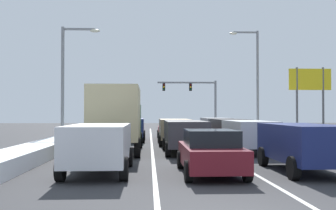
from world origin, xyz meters
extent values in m
plane|color=#333335|center=(0.00, 17.70, 0.00)|extent=(120.00, 120.00, 0.00)
cube|color=silver|center=(1.70, 22.12, 0.00)|extent=(0.14, 48.67, 0.01)
cube|color=silver|center=(-1.70, 22.12, 0.00)|extent=(0.14, 48.67, 0.01)
cube|color=white|center=(7.00, 22.12, 0.32)|extent=(1.44, 48.67, 0.64)
cube|color=white|center=(-7.00, 22.12, 0.31)|extent=(1.62, 48.67, 0.63)
cube|color=navy|center=(3.53, 6.53, 1.04)|extent=(1.95, 4.90, 1.25)
cube|color=black|center=(3.53, 4.12, 1.32)|extent=(1.56, 0.06, 0.55)
cube|color=red|center=(2.75, 4.13, 0.94)|extent=(0.20, 0.08, 0.28)
cylinder|color=black|center=(2.58, 8.23, 0.37)|extent=(0.25, 0.74, 0.74)
cylinder|color=black|center=(4.49, 8.23, 0.37)|extent=(0.25, 0.74, 0.74)
cylinder|color=black|center=(2.58, 4.83, 0.37)|extent=(0.25, 0.74, 0.74)
cube|color=#B7BABF|center=(3.25, 13.22, 1.04)|extent=(1.95, 4.90, 1.25)
cube|color=black|center=(3.25, 10.81, 1.32)|extent=(1.56, 0.06, 0.55)
cube|color=red|center=(2.47, 10.82, 0.94)|extent=(0.20, 0.08, 0.28)
cube|color=red|center=(4.03, 10.82, 0.94)|extent=(0.20, 0.08, 0.28)
cylinder|color=black|center=(2.30, 14.92, 0.37)|extent=(0.25, 0.74, 0.74)
cylinder|color=black|center=(4.21, 14.92, 0.37)|extent=(0.25, 0.74, 0.74)
cylinder|color=black|center=(2.30, 11.52, 0.37)|extent=(0.25, 0.74, 0.74)
cylinder|color=black|center=(4.21, 11.52, 0.37)|extent=(0.25, 0.74, 0.74)
cube|color=black|center=(3.44, 19.15, 1.04)|extent=(1.95, 4.90, 1.25)
cube|color=black|center=(3.44, 16.74, 1.32)|extent=(1.56, 0.06, 0.55)
cube|color=red|center=(2.66, 16.75, 0.94)|extent=(0.20, 0.08, 0.28)
cube|color=red|center=(4.22, 16.75, 0.94)|extent=(0.20, 0.08, 0.28)
cylinder|color=black|center=(2.49, 20.85, 0.37)|extent=(0.25, 0.74, 0.74)
cylinder|color=black|center=(4.40, 20.85, 0.37)|extent=(0.25, 0.74, 0.74)
cylinder|color=black|center=(2.49, 17.45, 0.37)|extent=(0.25, 0.74, 0.74)
cylinder|color=black|center=(4.40, 17.45, 0.37)|extent=(0.25, 0.74, 0.74)
cube|color=slate|center=(3.56, 25.53, 1.04)|extent=(1.95, 4.90, 1.25)
cube|color=black|center=(3.56, 23.12, 1.32)|extent=(1.56, 0.06, 0.55)
cube|color=red|center=(2.78, 23.13, 0.94)|extent=(0.20, 0.08, 0.28)
cube|color=red|center=(4.34, 23.13, 0.94)|extent=(0.20, 0.08, 0.28)
cylinder|color=black|center=(2.61, 27.23, 0.37)|extent=(0.25, 0.74, 0.74)
cylinder|color=black|center=(4.52, 27.23, 0.37)|extent=(0.25, 0.74, 0.74)
cylinder|color=black|center=(2.61, 23.83, 0.37)|extent=(0.25, 0.74, 0.74)
cylinder|color=black|center=(4.52, 23.83, 0.37)|extent=(0.25, 0.74, 0.74)
cube|color=maroon|center=(0.18, 6.09, 0.63)|extent=(1.82, 4.50, 0.70)
cube|color=black|center=(0.18, 5.94, 1.23)|extent=(1.64, 2.20, 0.55)
cube|color=red|center=(-0.51, 3.89, 0.75)|extent=(0.24, 0.08, 0.14)
cube|color=red|center=(0.87, 3.89, 0.75)|extent=(0.24, 0.08, 0.14)
cylinder|color=black|center=(-0.71, 7.64, 0.33)|extent=(0.22, 0.66, 0.66)
cylinder|color=black|center=(1.07, 7.64, 0.33)|extent=(0.22, 0.66, 0.66)
cylinder|color=black|center=(-0.71, 4.54, 0.33)|extent=(0.22, 0.66, 0.66)
cylinder|color=black|center=(1.07, 4.54, 0.33)|extent=(0.22, 0.66, 0.66)
cube|color=#38383D|center=(-0.04, 13.24, 1.04)|extent=(1.95, 4.90, 1.25)
cube|color=black|center=(-0.04, 10.83, 1.32)|extent=(1.56, 0.06, 0.55)
cube|color=red|center=(-0.82, 10.84, 0.94)|extent=(0.20, 0.08, 0.28)
cube|color=red|center=(0.74, 10.84, 0.94)|extent=(0.20, 0.08, 0.28)
cylinder|color=black|center=(-1.00, 14.94, 0.37)|extent=(0.25, 0.74, 0.74)
cylinder|color=black|center=(0.91, 14.94, 0.37)|extent=(0.25, 0.74, 0.74)
cylinder|color=black|center=(-1.00, 11.54, 0.37)|extent=(0.25, 0.74, 0.74)
cylinder|color=black|center=(0.91, 11.54, 0.37)|extent=(0.25, 0.74, 0.74)
cube|color=#937F60|center=(-0.20, 19.22, 1.04)|extent=(1.95, 4.90, 1.25)
cube|color=black|center=(-0.20, 16.81, 1.32)|extent=(1.56, 0.06, 0.55)
cube|color=red|center=(-0.98, 16.82, 0.94)|extent=(0.20, 0.08, 0.28)
cube|color=red|center=(0.58, 16.82, 0.94)|extent=(0.20, 0.08, 0.28)
cylinder|color=black|center=(-1.15, 20.92, 0.37)|extent=(0.25, 0.74, 0.74)
cylinder|color=black|center=(0.76, 20.92, 0.37)|extent=(0.25, 0.74, 0.74)
cylinder|color=black|center=(-1.15, 17.52, 0.37)|extent=(0.25, 0.74, 0.74)
cylinder|color=black|center=(0.76, 17.52, 0.37)|extent=(0.25, 0.74, 0.74)
cube|color=maroon|center=(-0.20, 25.06, 0.63)|extent=(1.82, 4.50, 0.70)
cube|color=black|center=(-0.20, 24.91, 1.23)|extent=(1.64, 2.20, 0.55)
cube|color=red|center=(-0.89, 22.86, 0.75)|extent=(0.24, 0.08, 0.14)
cube|color=red|center=(0.49, 22.86, 0.75)|extent=(0.24, 0.08, 0.14)
cylinder|color=black|center=(-1.09, 26.61, 0.33)|extent=(0.22, 0.66, 0.66)
cylinder|color=black|center=(0.69, 26.61, 0.33)|extent=(0.22, 0.66, 0.66)
cylinder|color=black|center=(-1.09, 23.51, 0.33)|extent=(0.22, 0.66, 0.66)
cylinder|color=black|center=(0.69, 23.51, 0.33)|extent=(0.22, 0.66, 0.66)
cube|color=silver|center=(-3.60, 6.57, 1.04)|extent=(1.95, 4.90, 1.25)
cube|color=black|center=(-3.60, 4.16, 1.32)|extent=(1.56, 0.06, 0.55)
cube|color=red|center=(-4.38, 4.17, 0.94)|extent=(0.20, 0.08, 0.28)
cube|color=red|center=(-2.82, 4.17, 0.94)|extent=(0.20, 0.08, 0.28)
cylinder|color=black|center=(-4.55, 8.27, 0.37)|extent=(0.25, 0.74, 0.74)
cylinder|color=black|center=(-2.64, 8.27, 0.37)|extent=(0.25, 0.74, 0.74)
cylinder|color=black|center=(-4.55, 4.87, 0.37)|extent=(0.25, 0.74, 0.74)
cylinder|color=black|center=(-2.64, 4.87, 0.37)|extent=(0.25, 0.74, 0.74)
cube|color=#1E5633|center=(-3.54, 16.46, 1.56)|extent=(2.35, 2.20, 2.00)
cube|color=#D1C18C|center=(-3.54, 12.86, 2.06)|extent=(2.35, 5.00, 2.60)
cylinder|color=black|center=(-4.67, 16.76, 0.46)|extent=(0.28, 0.92, 0.92)
cylinder|color=black|center=(-2.42, 16.76, 0.46)|extent=(0.28, 0.92, 0.92)
cylinder|color=black|center=(-4.67, 11.36, 0.46)|extent=(0.28, 0.92, 0.92)
cylinder|color=black|center=(-2.42, 11.36, 0.46)|extent=(0.28, 0.92, 0.92)
cube|color=navy|center=(-3.25, 22.45, 1.04)|extent=(1.95, 4.90, 1.25)
cube|color=black|center=(-3.25, 20.04, 1.32)|extent=(1.56, 0.06, 0.55)
cube|color=red|center=(-4.03, 20.05, 0.94)|extent=(0.20, 0.08, 0.28)
cube|color=red|center=(-2.47, 20.05, 0.94)|extent=(0.20, 0.08, 0.28)
cylinder|color=black|center=(-4.21, 24.15, 0.37)|extent=(0.25, 0.74, 0.74)
cylinder|color=black|center=(-2.30, 24.15, 0.37)|extent=(0.25, 0.74, 0.74)
cylinder|color=black|center=(-4.21, 20.75, 0.37)|extent=(0.25, 0.74, 0.74)
cylinder|color=black|center=(-2.30, 20.75, 0.37)|extent=(0.25, 0.74, 0.74)
cube|color=#B7BABF|center=(-3.61, 28.38, 0.63)|extent=(1.82, 4.50, 0.70)
cube|color=black|center=(-3.61, 28.23, 1.23)|extent=(1.64, 2.20, 0.55)
cube|color=red|center=(-4.31, 26.18, 0.75)|extent=(0.24, 0.08, 0.14)
cube|color=red|center=(-2.92, 26.18, 0.75)|extent=(0.24, 0.08, 0.14)
cylinder|color=black|center=(-4.50, 29.93, 0.33)|extent=(0.22, 0.66, 0.66)
cylinder|color=black|center=(-2.72, 29.93, 0.33)|extent=(0.22, 0.66, 0.66)
cylinder|color=black|center=(-4.50, 26.83, 0.33)|extent=(0.22, 0.66, 0.66)
cylinder|color=black|center=(-2.72, 26.83, 0.33)|extent=(0.22, 0.66, 0.66)
cylinder|color=slate|center=(6.60, 44.24, 3.10)|extent=(0.28, 0.28, 6.20)
cube|color=slate|center=(2.90, 44.24, 5.95)|extent=(7.40, 0.20, 0.20)
cube|color=black|center=(3.40, 44.24, 5.38)|extent=(0.34, 0.34, 0.95)
sphere|color=#4C0A0A|center=(3.40, 44.06, 5.66)|extent=(0.22, 0.22, 0.22)
sphere|color=#F2AD14|center=(3.40, 44.06, 5.38)|extent=(0.22, 0.22, 0.22)
sphere|color=#0C3819|center=(3.40, 44.06, 5.09)|extent=(0.22, 0.22, 0.22)
cube|color=black|center=(0.00, 44.24, 5.38)|extent=(0.34, 0.34, 0.95)
sphere|color=#4C0A0A|center=(0.00, 44.06, 5.66)|extent=(0.22, 0.22, 0.22)
sphere|color=#F2AD14|center=(0.00, 44.06, 5.38)|extent=(0.22, 0.22, 0.22)
sphere|color=#0C3819|center=(0.00, 44.06, 5.09)|extent=(0.22, 0.22, 0.22)
cylinder|color=gray|center=(7.90, 28.76, 4.75)|extent=(0.22, 0.22, 9.50)
cube|color=gray|center=(6.80, 28.76, 9.35)|extent=(2.20, 0.14, 0.14)
ellipsoid|color=#EAE5C6|center=(5.70, 28.76, 9.25)|extent=(0.70, 0.36, 0.24)
cylinder|color=gray|center=(-7.82, 20.76, 4.01)|extent=(0.22, 0.22, 8.01)
cube|color=gray|center=(-6.72, 20.76, 7.86)|extent=(2.20, 0.14, 0.14)
ellipsoid|color=#EAE5C6|center=(-5.62, 20.76, 7.76)|extent=(0.70, 0.36, 0.24)
cylinder|color=#59595B|center=(9.18, 22.49, 2.75)|extent=(0.16, 0.16, 5.50)
cylinder|color=#59595B|center=(11.18, 22.49, 2.75)|extent=(0.16, 0.16, 5.50)
cube|color=yellow|center=(10.18, 22.49, 4.60)|extent=(3.20, 0.12, 1.60)
camera|label=1|loc=(-1.88, -7.66, 2.07)|focal=43.85mm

